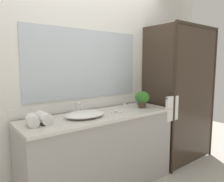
{
  "coord_description": "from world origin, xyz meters",
  "views": [
    {
      "loc": [
        -1.36,
        -1.94,
        1.46
      ],
      "look_at": [
        0.15,
        0.0,
        1.15
      ],
      "focal_mm": 34.55,
      "sensor_mm": 36.0,
      "label": 1
    }
  ],
  "objects_px": {
    "faucet": "(76,110)",
    "amenity_bottle_body_wash": "(125,105)",
    "rolled_towel_middle": "(43,118)",
    "rolled_towel_near_edge": "(32,120)",
    "soap_dish": "(116,112)",
    "sink_basin": "(85,114)",
    "potted_plant": "(142,98)",
    "amenity_bottle_lotion": "(138,102)"
  },
  "relations": [
    {
      "from": "sink_basin",
      "to": "rolled_towel_middle",
      "type": "relative_size",
      "value": 1.98
    },
    {
      "from": "soap_dish",
      "to": "amenity_bottle_body_wash",
      "type": "relative_size",
      "value": 1.3
    },
    {
      "from": "faucet",
      "to": "rolled_towel_near_edge",
      "type": "height_order",
      "value": "faucet"
    },
    {
      "from": "sink_basin",
      "to": "rolled_towel_near_edge",
      "type": "height_order",
      "value": "rolled_towel_near_edge"
    },
    {
      "from": "amenity_bottle_body_wash",
      "to": "rolled_towel_near_edge",
      "type": "relative_size",
      "value": 0.4
    },
    {
      "from": "faucet",
      "to": "rolled_towel_middle",
      "type": "height_order",
      "value": "faucet"
    },
    {
      "from": "sink_basin",
      "to": "faucet",
      "type": "bearing_deg",
      "value": 90.0
    },
    {
      "from": "amenity_bottle_lotion",
      "to": "soap_dish",
      "type": "bearing_deg",
      "value": -159.27
    },
    {
      "from": "soap_dish",
      "to": "rolled_towel_middle",
      "type": "xyz_separation_m",
      "value": [
        -0.82,
        0.09,
        0.04
      ]
    },
    {
      "from": "faucet",
      "to": "rolled_towel_near_edge",
      "type": "bearing_deg",
      "value": -162.24
    },
    {
      "from": "faucet",
      "to": "soap_dish",
      "type": "height_order",
      "value": "faucet"
    },
    {
      "from": "rolled_towel_near_edge",
      "to": "amenity_bottle_body_wash",
      "type": "bearing_deg",
      "value": 4.73
    },
    {
      "from": "potted_plant",
      "to": "amenity_bottle_body_wash",
      "type": "bearing_deg",
      "value": 144.5
    },
    {
      "from": "faucet",
      "to": "amenity_bottle_body_wash",
      "type": "xyz_separation_m",
      "value": [
        0.65,
        -0.07,
        -0.01
      ]
    },
    {
      "from": "rolled_towel_near_edge",
      "to": "amenity_bottle_lotion",
      "type": "bearing_deg",
      "value": 5.65
    },
    {
      "from": "potted_plant",
      "to": "amenity_bottle_body_wash",
      "type": "relative_size",
      "value": 2.76
    },
    {
      "from": "soap_dish",
      "to": "rolled_towel_near_edge",
      "type": "bearing_deg",
      "value": 176.11
    },
    {
      "from": "sink_basin",
      "to": "rolled_towel_middle",
      "type": "distance_m",
      "value": 0.44
    },
    {
      "from": "faucet",
      "to": "potted_plant",
      "type": "xyz_separation_m",
      "value": [
        0.84,
        -0.21,
        0.08
      ]
    },
    {
      "from": "soap_dish",
      "to": "amenity_bottle_lotion",
      "type": "bearing_deg",
      "value": 20.73
    },
    {
      "from": "sink_basin",
      "to": "rolled_towel_near_edge",
      "type": "bearing_deg",
      "value": 178.36
    },
    {
      "from": "sink_basin",
      "to": "amenity_bottle_lotion",
      "type": "relative_size",
      "value": 4.84
    },
    {
      "from": "soap_dish",
      "to": "potted_plant",
      "type": "bearing_deg",
      "value": 3.9
    },
    {
      "from": "rolled_towel_middle",
      "to": "faucet",
      "type": "bearing_deg",
      "value": 19.09
    },
    {
      "from": "sink_basin",
      "to": "amenity_bottle_lotion",
      "type": "distance_m",
      "value": 0.96
    },
    {
      "from": "faucet",
      "to": "amenity_bottle_lotion",
      "type": "relative_size",
      "value": 1.84
    },
    {
      "from": "sink_basin",
      "to": "soap_dish",
      "type": "distance_m",
      "value": 0.39
    },
    {
      "from": "amenity_bottle_lotion",
      "to": "rolled_towel_near_edge",
      "type": "xyz_separation_m",
      "value": [
        -1.49,
        -0.15,
        0.01
      ]
    },
    {
      "from": "rolled_towel_middle",
      "to": "amenity_bottle_lotion",
      "type": "bearing_deg",
      "value": 5.11
    },
    {
      "from": "potted_plant",
      "to": "soap_dish",
      "type": "relative_size",
      "value": 2.12
    },
    {
      "from": "sink_basin",
      "to": "faucet",
      "type": "xyz_separation_m",
      "value": [
        0.0,
        0.19,
        0.01
      ]
    },
    {
      "from": "sink_basin",
      "to": "soap_dish",
      "type": "bearing_deg",
      "value": -7.04
    },
    {
      "from": "amenity_bottle_lotion",
      "to": "rolled_towel_near_edge",
      "type": "height_order",
      "value": "rolled_towel_near_edge"
    },
    {
      "from": "soap_dish",
      "to": "rolled_towel_middle",
      "type": "height_order",
      "value": "rolled_towel_middle"
    },
    {
      "from": "potted_plant",
      "to": "amenity_bottle_body_wash",
      "type": "height_order",
      "value": "potted_plant"
    },
    {
      "from": "potted_plant",
      "to": "amenity_bottle_lotion",
      "type": "xyz_separation_m",
      "value": [
        0.1,
        0.18,
        -0.08
      ]
    },
    {
      "from": "faucet",
      "to": "potted_plant",
      "type": "height_order",
      "value": "potted_plant"
    },
    {
      "from": "sink_basin",
      "to": "soap_dish",
      "type": "xyz_separation_m",
      "value": [
        0.39,
        -0.05,
        -0.02
      ]
    },
    {
      "from": "sink_basin",
      "to": "soap_dish",
      "type": "relative_size",
      "value": 4.47
    },
    {
      "from": "sink_basin",
      "to": "faucet",
      "type": "relative_size",
      "value": 2.63
    },
    {
      "from": "soap_dish",
      "to": "sink_basin",
      "type": "bearing_deg",
      "value": 172.96
    },
    {
      "from": "amenity_bottle_body_wash",
      "to": "rolled_towel_near_edge",
      "type": "bearing_deg",
      "value": -175.27
    }
  ]
}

